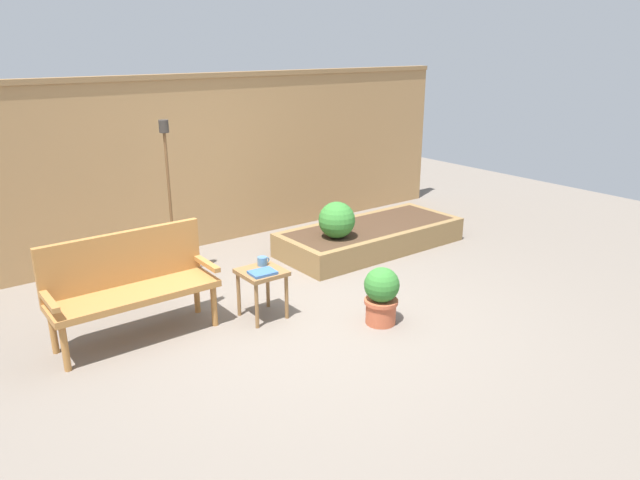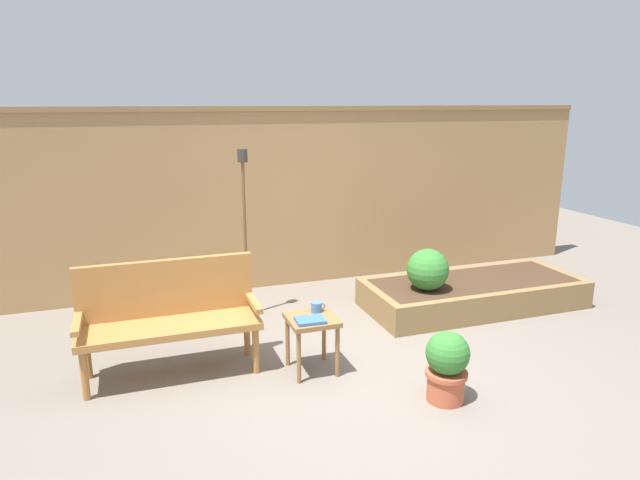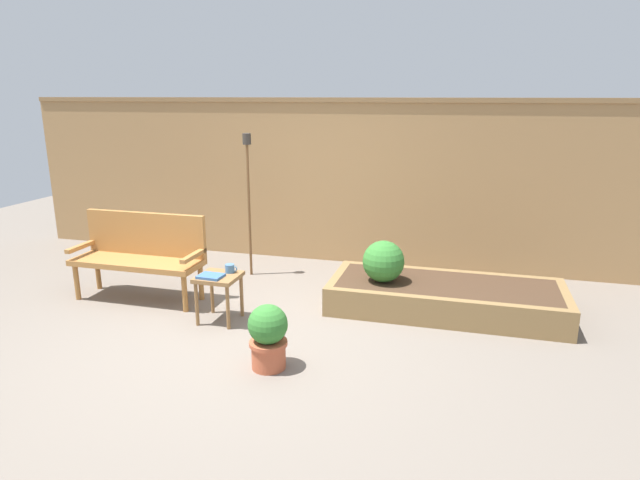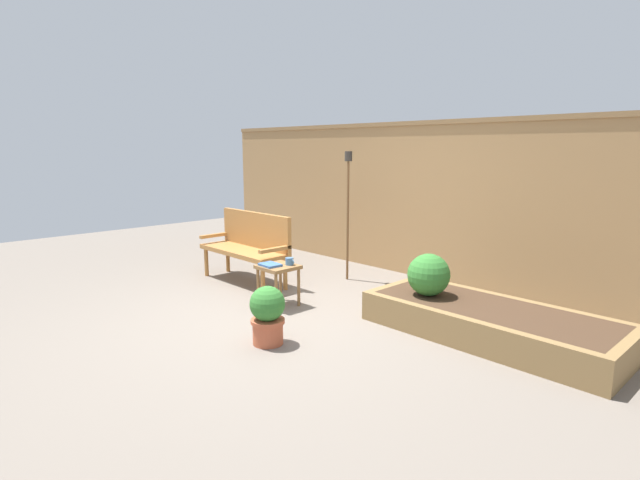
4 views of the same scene
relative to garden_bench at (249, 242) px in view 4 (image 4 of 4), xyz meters
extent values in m
plane|color=#70665B|center=(1.44, -0.68, -0.54)|extent=(14.00, 14.00, 0.00)
cube|color=#A37A4C|center=(1.44, 1.92, 0.51)|extent=(8.40, 0.10, 2.10)
cube|color=olive|center=(1.44, 1.92, 1.59)|extent=(8.40, 0.14, 0.06)
cylinder|color=#A87038|center=(0.66, 0.08, -0.34)|extent=(0.06, 0.06, 0.40)
cylinder|color=#A87038|center=(0.66, -0.28, -0.34)|extent=(0.06, 0.06, 0.40)
cylinder|color=#A87038|center=(-0.66, 0.08, -0.34)|extent=(0.06, 0.06, 0.40)
cylinder|color=#A87038|center=(-0.66, -0.28, -0.34)|extent=(0.06, 0.06, 0.40)
cube|color=#A87038|center=(0.00, -0.10, -0.11)|extent=(1.44, 0.48, 0.06)
cube|color=#A87038|center=(0.00, 0.11, 0.16)|extent=(1.44, 0.06, 0.48)
cube|color=#A87038|center=(-0.69, -0.10, 0.02)|extent=(0.06, 0.48, 0.04)
cube|color=#A87038|center=(0.69, -0.10, 0.02)|extent=(0.06, 0.48, 0.04)
cylinder|color=olive|center=(1.28, -0.23, -0.32)|extent=(0.04, 0.04, 0.44)
cylinder|color=olive|center=(1.28, -0.56, -0.32)|extent=(0.04, 0.04, 0.44)
cylinder|color=olive|center=(0.95, -0.23, -0.32)|extent=(0.04, 0.04, 0.44)
cylinder|color=olive|center=(0.95, -0.56, -0.32)|extent=(0.04, 0.04, 0.44)
cube|color=olive|center=(1.11, -0.39, -0.08)|extent=(0.40, 0.40, 0.04)
cylinder|color=teal|center=(1.19, -0.29, -0.02)|extent=(0.09, 0.09, 0.08)
torus|color=teal|center=(1.24, -0.29, -0.02)|extent=(0.06, 0.01, 0.06)
cube|color=#38609E|center=(1.07, -0.48, -0.05)|extent=(0.24, 0.20, 0.03)
cylinder|color=#B75638|center=(1.92, -1.18, -0.44)|extent=(0.28, 0.28, 0.20)
cylinder|color=#B75638|center=(1.92, -1.18, -0.32)|extent=(0.32, 0.32, 0.04)
sphere|color=#33752D|center=(1.92, -1.18, -0.16)|extent=(0.33, 0.33, 0.33)
cube|color=olive|center=(3.27, 0.01, -0.39)|extent=(2.40, 0.09, 0.30)
cube|color=olive|center=(3.27, 0.92, -0.39)|extent=(2.40, 0.09, 0.30)
cube|color=olive|center=(2.12, 0.47, -0.39)|extent=(0.09, 0.82, 0.30)
cube|color=olive|center=(4.43, 0.47, -0.39)|extent=(0.09, 0.82, 0.30)
cube|color=#422D1E|center=(3.27, 0.47, -0.39)|extent=(2.22, 0.82, 0.30)
cylinder|color=brown|center=(2.63, 0.36, -0.21)|extent=(0.04, 0.04, 0.06)
sphere|color=#33752D|center=(2.63, 0.36, -0.03)|extent=(0.44, 0.44, 0.44)
cylinder|color=brown|center=(0.86, 1.03, 0.27)|extent=(0.03, 0.03, 1.62)
cylinder|color=#332D28|center=(0.86, 1.03, 1.14)|extent=(0.10, 0.10, 0.13)
camera|label=1|loc=(-1.56, -4.81, 1.96)|focal=32.99mm
camera|label=2|loc=(-0.22, -4.45, 1.67)|focal=31.09mm
camera|label=3|loc=(3.40, -4.98, 1.65)|focal=30.32mm
camera|label=4|loc=(5.41, -3.83, 1.25)|focal=27.74mm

